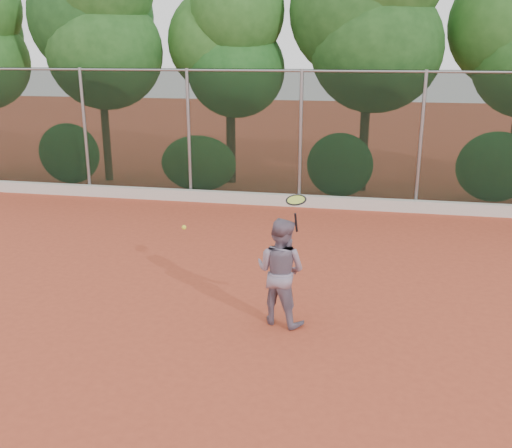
# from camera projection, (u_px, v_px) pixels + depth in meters

# --- Properties ---
(ground) EXTENTS (80.00, 80.00, 0.00)m
(ground) POSITION_uv_depth(u_px,v_px,m) (243.00, 322.00, 8.64)
(ground) COLOR #B9472B
(ground) RESTS_ON ground
(concrete_curb) EXTENTS (24.00, 0.20, 0.30)m
(concrete_curb) POSITION_uv_depth(u_px,v_px,m) (298.00, 201.00, 15.00)
(concrete_curb) COLOR silver
(concrete_curb) RESTS_ON ground
(tennis_player) EXTENTS (0.96, 0.85, 1.63)m
(tennis_player) POSITION_uv_depth(u_px,v_px,m) (280.00, 271.00, 8.41)
(tennis_player) COLOR gray
(tennis_player) RESTS_ON ground
(chainlink_fence) EXTENTS (24.09, 0.09, 3.50)m
(chainlink_fence) POSITION_uv_depth(u_px,v_px,m) (301.00, 135.00, 14.67)
(chainlink_fence) COLOR black
(chainlink_fence) RESTS_ON ground
(foliage_backdrop) EXTENTS (23.70, 3.63, 7.55)m
(foliage_backdrop) POSITION_uv_depth(u_px,v_px,m) (291.00, 33.00, 15.89)
(foliage_backdrop) COLOR #3A2616
(foliage_backdrop) RESTS_ON ground
(tennis_racket) EXTENTS (0.36, 0.36, 0.55)m
(tennis_racket) POSITION_uv_depth(u_px,v_px,m) (296.00, 203.00, 8.02)
(tennis_racket) COLOR black
(tennis_racket) RESTS_ON ground
(tennis_ball_in_flight) EXTENTS (0.07, 0.07, 0.07)m
(tennis_ball_in_flight) POSITION_uv_depth(u_px,v_px,m) (184.00, 227.00, 8.76)
(tennis_ball_in_flight) COLOR #EFF337
(tennis_ball_in_flight) RESTS_ON ground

